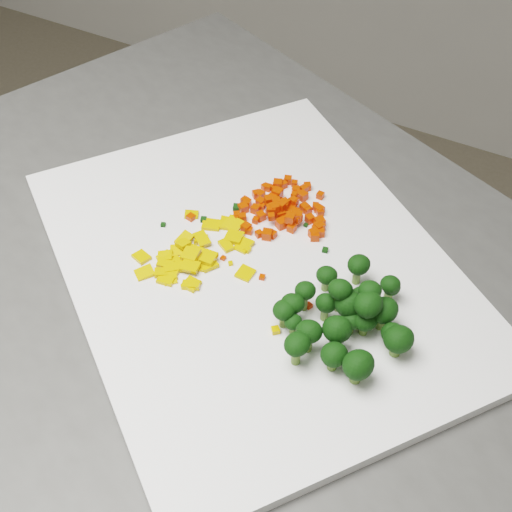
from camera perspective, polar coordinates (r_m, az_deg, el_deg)
The scene contains 158 objects.
counter_block at distance 1.15m, azimuth -1.20°, elevation -16.56°, with size 0.96×0.67×0.90m, color #454543.
cutting_board at distance 0.78m, azimuth 0.00°, elevation -0.84°, with size 0.50×0.39×0.01m, color white.
carrot_pile at distance 0.81m, azimuth 2.24°, elevation 4.17°, with size 0.11×0.11×0.03m, color red, non-canonical shape.
pepper_pile at distance 0.78m, azimuth -4.94°, elevation 0.57°, with size 0.13×0.13×0.02m, color #D79A0B, non-canonical shape.
broccoli_pile at distance 0.69m, azimuth 7.02°, elevation -4.16°, with size 0.13×0.13×0.06m, color black, non-canonical shape.
carrot_cube_0 at distance 0.82m, azimuth 2.79°, elevation 3.69°, with size 0.01×0.01×0.01m, color red.
carrot_cube_1 at distance 0.80m, azimuth 0.23°, elevation 1.78°, with size 0.01×0.01×0.01m, color red.
carrot_cube_2 at distance 0.83m, azimuth -0.73°, elevation 4.24°, with size 0.01×0.01×0.01m, color red.
carrot_cube_3 at distance 0.85m, azimuth 3.15°, elevation 5.18°, with size 0.01×0.01×0.01m, color red.
carrot_cube_4 at distance 0.86m, azimuth 4.13°, elevation 5.58°, with size 0.01×0.01×0.01m, color red.
carrot_cube_5 at distance 0.85m, azimuth 1.46°, elevation 5.45°, with size 0.01×0.01×0.01m, color red.
carrot_cube_6 at distance 0.82m, azimuth 1.70°, elevation 4.00°, with size 0.01×0.01×0.01m, color red.
carrot_cube_7 at distance 0.81m, azimuth 2.05°, elevation 4.06°, with size 0.01×0.01×0.01m, color red.
carrot_cube_8 at distance 0.82m, azimuth 3.00°, elevation 4.42°, with size 0.01×0.01×0.01m, color red.
carrot_cube_9 at distance 0.84m, azimuth 0.33°, elevation 4.90°, with size 0.01×0.01×0.01m, color red.
carrot_cube_10 at distance 0.85m, azimuth 3.22°, elevation 5.28°, with size 0.01×0.01×0.01m, color red.
carrot_cube_11 at distance 0.81m, azimuth -1.08°, elevation 3.11°, with size 0.01×0.01×0.01m, color red.
carrot_cube_12 at distance 0.81m, azimuth 2.03°, elevation 2.61°, with size 0.01×0.01×0.01m, color red.
carrot_cube_13 at distance 0.81m, azimuth 1.29°, elevation 3.77°, with size 0.01×0.01×0.01m, color red.
carrot_cube_14 at distance 0.83m, azimuth 1.74°, elevation 5.05°, with size 0.01×0.01×0.01m, color red.
carrot_cube_15 at distance 0.82m, azimuth 3.08°, elevation 4.36°, with size 0.01×0.01×0.01m, color red.
carrot_cube_16 at distance 0.80m, azimuth -0.79°, elevation 2.28°, with size 0.01×0.01×0.01m, color red.
carrot_cube_17 at distance 0.83m, azimuth 5.12°, elevation 3.70°, with size 0.01×0.01×0.01m, color red.
carrot_cube_18 at distance 0.82m, azimuth 2.30°, elevation 4.28°, with size 0.01×0.01×0.01m, color red.
carrot_cube_19 at distance 0.86m, azimuth 2.56°, elevation 6.09°, with size 0.01×0.01×0.01m, color red.
carrot_cube_20 at distance 0.85m, azimuth 3.84°, elevation 5.36°, with size 0.01×0.01×0.01m, color red.
carrot_cube_21 at distance 0.81m, azimuth 1.46°, elevation 3.87°, with size 0.01×0.01×0.01m, color red.
carrot_cube_22 at distance 0.82m, azimuth 1.95°, elevation 3.37°, with size 0.01×0.01×0.01m, color red.
carrot_cube_23 at distance 0.80m, azimuth 5.07°, elevation 2.32°, with size 0.01×0.01×0.01m, color red.
carrot_cube_24 at distance 0.83m, azimuth 2.70°, elevation 4.19°, with size 0.01×0.01×0.01m, color red.
carrot_cube_25 at distance 0.81m, azimuth 4.33°, elevation 2.98°, with size 0.01×0.01×0.01m, color red.
carrot_cube_26 at distance 0.84m, azimuth 3.76°, elevation 4.81°, with size 0.01×0.01×0.01m, color red.
carrot_cube_27 at distance 0.79m, azimuth 4.72°, elevation 1.60°, with size 0.01×0.01×0.01m, color red.
carrot_cube_28 at distance 0.86m, azimuth 3.10°, elevation 5.82°, with size 0.01×0.01×0.01m, color red.
carrot_cube_29 at distance 0.81m, azimuth 2.25°, elevation 2.76°, with size 0.01×0.01×0.01m, color red.
carrot_cube_30 at distance 0.80m, azimuth -0.55°, elevation 2.04°, with size 0.01×0.01×0.01m, color red.
carrot_cube_31 at distance 0.80m, azimuth 2.87°, elevation 2.26°, with size 0.01×0.01×0.01m, color red.
carrot_cube_32 at distance 0.80m, azimuth 4.92°, elevation 2.19°, with size 0.01×0.01×0.01m, color red.
carrot_cube_33 at distance 0.80m, azimuth 3.40°, elevation 3.23°, with size 0.01×0.01×0.01m, color red.
carrot_cube_34 at distance 0.85m, azimuth 0.72°, elevation 5.55°, with size 0.01×0.01×0.01m, color red.
carrot_cube_35 at distance 0.82m, azimuth 1.62°, elevation 4.36°, with size 0.01×0.01×0.01m, color red.
carrot_cube_36 at distance 0.83m, azimuth 4.79°, elevation 4.00°, with size 0.01×0.01×0.01m, color red.
carrot_cube_37 at distance 0.81m, azimuth 5.11°, elevation 2.71°, with size 0.01×0.01×0.01m, color red.
carrot_cube_38 at distance 0.81m, azimuth 2.70°, elevation 3.33°, with size 0.01×0.01×0.01m, color red.
carrot_cube_39 at distance 0.82m, azimuth 5.13°, elevation 3.52°, with size 0.01×0.01×0.01m, color red.
carrot_cube_40 at distance 0.86m, azimuth 2.18°, elevation 5.73°, with size 0.01×0.01×0.01m, color red.
carrot_cube_41 at distance 0.85m, azimuth 5.16°, elevation 4.85°, with size 0.01×0.01×0.01m, color red.
carrot_cube_42 at distance 0.85m, azimuth 0.94°, elevation 5.50°, with size 0.01×0.01×0.01m, color red.
carrot_cube_43 at distance 0.81m, azimuth 1.20°, elevation 3.71°, with size 0.01×0.01×0.01m, color red.
carrot_cube_44 at distance 0.82m, azimuth 1.13°, elevation 3.51°, with size 0.01×0.01×0.01m, color red.
carrot_cube_45 at distance 0.80m, azimuth 1.23°, elevation 3.16°, with size 0.01×0.01×0.01m, color red.
carrot_cube_46 at distance 0.82m, azimuth 2.28°, elevation 4.14°, with size 0.01×0.01×0.01m, color red.
carrot_cube_47 at distance 0.82m, azimuth -1.58°, elevation 3.10°, with size 0.01×0.01×0.01m, color red.
carrot_cube_48 at distance 0.83m, azimuth 0.37°, elevation 4.32°, with size 0.01×0.01×0.01m, color red.
carrot_cube_49 at distance 0.83m, azimuth 3.06°, elevation 4.88°, with size 0.01×0.01×0.01m, color red.
carrot_cube_50 at distance 0.80m, azimuth 3.34°, elevation 3.03°, with size 0.01×0.01×0.01m, color red.
carrot_cube_51 at distance 0.86m, azimuth 1.75°, elevation 5.74°, with size 0.01×0.01×0.01m, color red.
carrot_cube_52 at distance 0.80m, azimuth 1.33°, elevation 1.75°, with size 0.01×0.01×0.01m, color red.
carrot_cube_53 at distance 0.84m, azimuth -0.88°, elevation 4.44°, with size 0.01×0.01×0.01m, color red.
carrot_cube_54 at distance 0.83m, azimuth 4.10°, elevation 3.71°, with size 0.01×0.01×0.01m, color red.
carrot_cube_55 at distance 0.80m, azimuth 4.66°, elevation 1.79°, with size 0.01×0.01×0.01m, color red.
carrot_cube_56 at distance 0.84m, azimuth 0.02°, elevation 4.96°, with size 0.01×0.01×0.01m, color red.
carrot_cube_57 at distance 0.82m, azimuth 1.05°, elevation 4.49°, with size 0.01×0.01×0.01m, color red.
carrot_cube_58 at distance 0.84m, azimuth 1.97°, elevation 4.40°, with size 0.01×0.01×0.01m, color red.
carrot_cube_59 at distance 0.82m, azimuth -1.54°, elevation 3.27°, with size 0.01×0.01×0.01m, color red.
carrot_cube_60 at distance 0.80m, azimuth 3.23°, elevation 3.18°, with size 0.01×0.01×0.01m, color red.
carrot_cube_61 at distance 0.82m, azimuth 2.28°, elevation 4.09°, with size 0.01×0.01×0.01m, color red.
carrot_cube_62 at distance 0.82m, azimuth 3.08°, elevation 3.42°, with size 0.01×0.01×0.01m, color red.
carrot_cube_63 at distance 0.83m, azimuth 3.92°, elevation 3.89°, with size 0.01×0.01×0.01m, color red.
carrot_cube_64 at distance 0.83m, azimuth 0.43°, elevation 3.95°, with size 0.01×0.01×0.01m, color red.
carrot_cube_65 at distance 0.80m, azimuth 2.75°, elevation 3.04°, with size 0.01×0.01×0.01m, color red.
carrot_cube_66 at distance 0.83m, azimuth 4.89°, elevation 3.85°, with size 0.01×0.01×0.01m, color red.
carrot_cube_67 at distance 0.82m, azimuth 2.09°, elevation 3.25°, with size 0.01×0.01×0.01m, color red.
carrot_cube_68 at distance 0.82m, azimuth 1.76°, elevation 3.82°, with size 0.01×0.01×0.01m, color red.
carrot_cube_69 at distance 0.81m, azimuth -0.02°, elevation 2.88°, with size 0.01×0.01×0.01m, color red.
carrot_cube_70 at distance 0.84m, azimuth 3.53°, elevation 4.92°, with size 0.01×0.01×0.01m, color red.
carrot_cube_71 at distance 0.84m, azimuth 1.85°, elevation 4.94°, with size 0.01×0.01×0.01m, color red.
carrot_cube_72 at distance 0.83m, azimuth 2.42°, elevation 4.20°, with size 0.01×0.01×0.01m, color red.
carrot_cube_73 at distance 0.79m, azimuth 0.90°, elevation 1.73°, with size 0.01×0.01×0.01m, color red.
carrot_cube_74 at distance 0.83m, azimuth -1.03°, elevation 3.86°, with size 0.01×0.01×0.01m, color red.
carrot_cube_75 at distance 0.83m, azimuth 1.39°, elevation 4.69°, with size 0.01×0.01×0.01m, color red.
carrot_cube_76 at distance 0.82m, azimuth -0.05°, elevation 3.78°, with size 0.01×0.01×0.01m, color red.
carrot_cube_77 at distance 0.82m, azimuth 0.39°, elevation 3.20°, with size 0.01×0.01×0.01m, color red.
carrot_cube_78 at distance 0.80m, azimuth 5.15°, elevation 1.88°, with size 0.01×0.01×0.01m, color red.
pepper_chunk_0 at distance 0.76m, azimuth -6.92°, elevation -1.56°, with size 0.02×0.01×0.00m, color #D79A0B.
pepper_chunk_1 at distance 0.79m, azimuth -0.98°, elevation 0.85°, with size 0.02×0.02×0.00m, color #D79A0B.
pepper_chunk_2 at distance 0.77m, azimuth -3.79°, elevation -0.14°, with size 0.02×0.01×0.01m, color #D79A0B.
pepper_chunk_3 at distance 0.79m, azimuth -6.12°, elevation 0.47°, with size 0.02×0.02×0.00m, color #D79A0B.
pepper_chunk_4 at distance 0.79m, azimuth -4.42°, elevation 1.36°, with size 0.02×0.01×0.00m, color #D79A0B.
pepper_chunk_5 at distance 0.78m, azimuth -4.91°, elevation 0.26°, with size 0.02×0.02×0.01m, color #D79A0B.
pepper_chunk_6 at distance 0.76m, azimuth -7.60°, elevation -1.34°, with size 0.01×0.01×0.01m, color #D79A0B.
pepper_chunk_7 at distance 0.78m, azimuth -7.28°, elevation -0.04°, with size 0.02×0.02×0.00m, color #D79A0B.
pepper_chunk_8 at distance 0.78m, azimuth -9.15°, elevation -0.07°, with size 0.02×0.01×0.00m, color #D79A0B.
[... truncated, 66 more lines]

